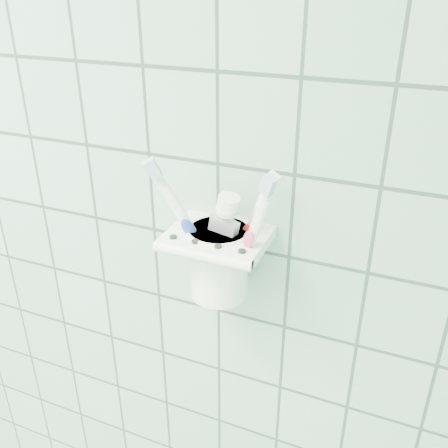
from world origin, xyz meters
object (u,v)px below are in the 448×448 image
at_px(toothbrush_orange, 233,218).
at_px(toothpaste_tube, 212,231).
at_px(toothbrush_blue, 226,227).
at_px(holder_bracket, 218,239).
at_px(cup, 219,260).
at_px(toothbrush_pink, 226,221).

bearing_deg(toothbrush_orange, toothpaste_tube, -158.34).
xyz_separation_m(toothbrush_orange, toothpaste_tube, (-0.03, -0.00, -0.02)).
height_order(toothbrush_blue, toothpaste_tube, toothbrush_blue).
distance_m(holder_bracket, cup, 0.04).
bearing_deg(toothbrush_pink, toothpaste_tube, 142.37).
height_order(toothbrush_pink, toothpaste_tube, toothbrush_pink).
bearing_deg(cup, toothbrush_blue, 63.78).
relative_size(holder_bracket, toothbrush_pink, 0.63).
distance_m(cup, toothbrush_pink, 0.06).
bearing_deg(toothpaste_tube, toothbrush_blue, 36.28).
distance_m(holder_bracket, toothpaste_tube, 0.02).
height_order(toothbrush_pink, toothbrush_orange, toothbrush_orange).
bearing_deg(toothbrush_blue, toothbrush_pink, -38.12).
height_order(holder_bracket, toothbrush_pink, toothbrush_pink).
relative_size(toothbrush_pink, toothbrush_orange, 0.96).
height_order(holder_bracket, cup, same).
relative_size(holder_bracket, toothbrush_orange, 0.61).
bearing_deg(holder_bracket, toothpaste_tube, 146.70).
height_order(toothbrush_blue, toothbrush_orange, toothbrush_orange).
bearing_deg(cup, toothbrush_pink, 1.61).
distance_m(cup, toothbrush_blue, 0.05).
xyz_separation_m(cup, toothbrush_blue, (0.01, 0.01, 0.05)).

